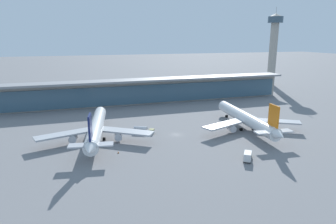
{
  "coord_description": "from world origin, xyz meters",
  "views": [
    {
      "loc": [
        -40.44,
        -112.29,
        39.72
      ],
      "look_at": [
        0.0,
        11.12,
        7.2
      ],
      "focal_mm": 31.94,
      "sensor_mm": 36.0,
      "label": 1
    }
  ],
  "objects": [
    {
      "name": "terminal_building",
      "position": [
        0.0,
        64.91,
        7.87
      ],
      "size": [
        192.84,
        12.8,
        15.2
      ],
      "color": "#9E998E",
      "rests_on": "ground"
    },
    {
      "name": "service_truck_under_wing_white",
      "position": [
        36.21,
        -14.05,
        0.87
      ],
      "size": [
        3.29,
        2.66,
        2.05
      ],
      "color": "silver",
      "rests_on": "ground"
    },
    {
      "name": "safety_cone_alpha",
      "position": [
        -26.43,
        -13.15,
        0.32
      ],
      "size": [
        0.62,
        0.62,
        0.7
      ],
      "color": "orange",
      "rests_on": "ground"
    },
    {
      "name": "control_tower",
      "position": [
        121.43,
        101.06,
        34.78
      ],
      "size": [
        12.0,
        12.0,
        63.57
      ],
      "color": "#9E998E",
      "rests_on": "ground"
    },
    {
      "name": "service_truck_mid_apron_olive",
      "position": [
        -12.72,
        6.53,
        1.71
      ],
      "size": [
        8.66,
        5.99,
        2.95
      ],
      "color": "olive",
      "rests_on": "ground"
    },
    {
      "name": "airliner_left_stand",
      "position": [
        -32.24,
        4.0,
        4.93
      ],
      "size": [
        44.63,
        58.63,
        15.66
      ],
      "color": "white",
      "rests_on": "ground"
    },
    {
      "name": "airliner_centre_stand",
      "position": [
        31.92,
        -2.42,
        4.93
      ],
      "size": [
        45.02,
        58.82,
        15.66
      ],
      "color": "white",
      "rests_on": "ground"
    },
    {
      "name": "service_truck_near_nose_olive",
      "position": [
        13.46,
        -32.73,
        1.69
      ],
      "size": [
        6.18,
        7.24,
        3.1
      ],
      "color": "olive",
      "rests_on": "ground"
    },
    {
      "name": "ground_plane",
      "position": [
        0.0,
        0.0,
        0.0
      ],
      "size": [
        1200.0,
        1200.0,
        0.0
      ],
      "primitive_type": "plane",
      "color": "slate"
    }
  ]
}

